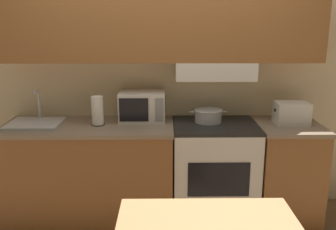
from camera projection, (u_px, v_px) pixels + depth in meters
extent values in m
plane|color=#7F664C|center=(162.00, 200.00, 3.87)|extent=(16.00, 16.00, 0.00)
cube|color=beige|center=(162.00, 77.00, 3.57)|extent=(5.22, 0.05, 2.55)
cube|color=brown|center=(162.00, 29.00, 3.28)|extent=(2.82, 0.32, 0.56)
cube|color=silver|center=(215.00, 70.00, 3.38)|extent=(0.71, 0.34, 0.16)
cube|color=brown|center=(90.00, 174.00, 3.44)|extent=(1.50, 0.63, 0.87)
cube|color=#84705B|center=(88.00, 127.00, 3.33)|extent=(1.52, 0.65, 0.04)
cube|color=brown|center=(285.00, 173.00, 3.47)|extent=(0.55, 0.63, 0.87)
cube|color=#84705B|center=(289.00, 126.00, 3.35)|extent=(0.57, 0.65, 0.04)
cube|color=silver|center=(214.00, 172.00, 3.46)|extent=(0.75, 0.62, 0.87)
cube|color=black|center=(215.00, 125.00, 3.35)|extent=(0.75, 0.62, 0.03)
cube|color=black|center=(219.00, 180.00, 3.15)|extent=(0.52, 0.01, 0.31)
cylinder|color=black|center=(198.00, 128.00, 3.23)|extent=(0.10, 0.10, 0.01)
cylinder|color=black|center=(237.00, 128.00, 3.23)|extent=(0.10, 0.10, 0.01)
cylinder|color=black|center=(195.00, 121.00, 3.47)|extent=(0.10, 0.10, 0.01)
cylinder|color=black|center=(231.00, 121.00, 3.47)|extent=(0.10, 0.10, 0.01)
cylinder|color=#B7BABF|center=(208.00, 116.00, 3.40)|extent=(0.24, 0.24, 0.12)
torus|color=#B7BABF|center=(208.00, 110.00, 3.39)|extent=(0.26, 0.26, 0.01)
cylinder|color=#B7BABF|center=(193.00, 112.00, 3.39)|extent=(0.05, 0.01, 0.01)
cylinder|color=#B7BABF|center=(224.00, 112.00, 3.40)|extent=(0.05, 0.01, 0.01)
cube|color=silver|center=(142.00, 106.00, 3.44)|extent=(0.42, 0.31, 0.27)
cube|color=black|center=(134.00, 110.00, 3.29)|extent=(0.26, 0.01, 0.21)
cube|color=gray|center=(159.00, 110.00, 3.29)|extent=(0.07, 0.01, 0.21)
cube|color=silver|center=(292.00, 113.00, 3.33)|extent=(0.29, 0.21, 0.19)
cube|color=black|center=(275.00, 110.00, 3.32)|extent=(0.01, 0.02, 0.02)
cube|color=black|center=(281.00, 103.00, 3.31)|extent=(0.04, 0.15, 0.01)
cube|color=black|center=(289.00, 103.00, 3.31)|extent=(0.04, 0.15, 0.01)
cube|color=black|center=(296.00, 103.00, 3.31)|extent=(0.04, 0.15, 0.01)
cube|color=black|center=(304.00, 103.00, 3.31)|extent=(0.04, 0.15, 0.01)
cube|color=#B7BABF|center=(35.00, 124.00, 3.32)|extent=(0.46, 0.39, 0.02)
cube|color=#4C4F54|center=(34.00, 124.00, 3.30)|extent=(0.39, 0.29, 0.01)
cylinder|color=#B7BABF|center=(39.00, 104.00, 3.42)|extent=(0.02, 0.02, 0.26)
cylinder|color=#B7BABF|center=(36.00, 92.00, 3.33)|extent=(0.02, 0.12, 0.02)
cylinder|color=black|center=(98.00, 124.00, 3.32)|extent=(0.12, 0.12, 0.01)
cylinder|color=white|center=(97.00, 110.00, 3.29)|extent=(0.10, 0.10, 0.25)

